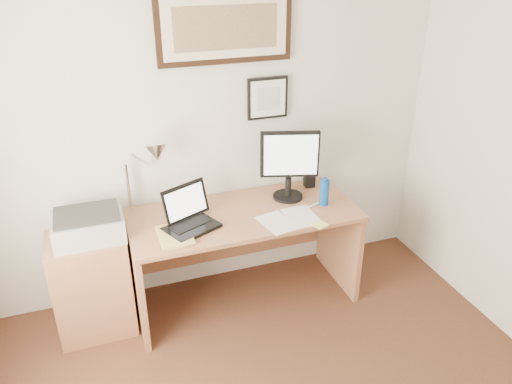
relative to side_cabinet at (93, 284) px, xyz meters
name	(u,v)px	position (x,y,z in m)	size (l,w,h in m)	color
wall_back	(207,131)	(0.92, 0.32, 0.89)	(3.50, 0.02, 2.50)	silver
side_cabinet	(93,284)	(0.00, 0.00, 0.00)	(0.50, 0.40, 0.73)	#975F3F
water_bottle	(324,192)	(1.65, -0.12, 0.48)	(0.07, 0.07, 0.19)	#0C44A0
bottle_cap	(325,179)	(1.65, -0.12, 0.59)	(0.03, 0.03, 0.02)	#0C44A0
speaker	(309,176)	(1.68, 0.18, 0.47)	(0.08, 0.07, 0.17)	black
paper_sheet_a	(277,223)	(1.24, -0.26, 0.39)	(0.20, 0.28, 0.00)	silver
paper_sheet_b	(302,216)	(1.43, -0.24, 0.39)	(0.20, 0.29, 0.00)	silver
sticky_pad	(320,225)	(1.50, -0.39, 0.39)	(0.09, 0.09, 0.01)	#E9EF71
marker_pen	(315,205)	(1.58, -0.12, 0.39)	(0.02, 0.02, 0.14)	white
book	(159,238)	(0.45, -0.21, 0.40)	(0.21, 0.28, 0.02)	#D8C166
desk	(240,235)	(1.07, 0.04, 0.15)	(1.60, 0.70, 0.75)	#975F3F
laptop	(189,218)	(0.67, -0.10, 0.44)	(0.41, 0.42, 0.26)	black
lcd_monitor	(289,162)	(1.45, 0.05, 0.68)	(0.41, 0.22, 0.52)	black
printer	(88,225)	(0.04, 0.01, 0.45)	(0.44, 0.34, 0.18)	#AAAAAC
desk_lamp	(154,156)	(0.51, 0.13, 0.82)	(0.29, 0.27, 0.53)	silver
picture_large	(225,27)	(1.07, 0.29, 1.59)	(0.92, 0.04, 0.47)	black
picture_small	(268,98)	(1.37, 0.29, 1.09)	(0.30, 0.03, 0.30)	black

